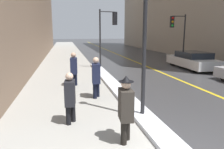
# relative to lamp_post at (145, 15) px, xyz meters

# --- Properties ---
(sidewalk_slab) EXTENTS (4.00, 80.00, 0.01)m
(sidewalk_slab) POSITION_rel_lamp_post_xyz_m (-2.20, 12.63, -3.03)
(sidewalk_slab) COLOR #9E9B93
(sidewalk_slab) RESTS_ON ground
(road_centre_stripe) EXTENTS (0.16, 80.00, 0.00)m
(road_centre_stripe) POSITION_rel_lamp_post_xyz_m (3.80, 12.63, -3.03)
(road_centre_stripe) COLOR gold
(road_centre_stripe) RESTS_ON ground
(snow_bank_curb) EXTENTS (0.65, 14.44, 0.13)m
(snow_bank_curb) POSITION_rel_lamp_post_xyz_m (-0.00, 3.68, -2.97)
(snow_bank_curb) COLOR silver
(snow_bank_curb) RESTS_ON ground
(lamp_post) EXTENTS (0.28, 0.28, 5.10)m
(lamp_post) POSITION_rel_lamp_post_xyz_m (0.00, 0.00, 0.00)
(lamp_post) COLOR black
(lamp_post) RESTS_ON ground
(traffic_light_near) EXTENTS (1.31, 0.42, 4.11)m
(traffic_light_near) POSITION_rel_lamp_post_xyz_m (0.88, 9.46, -0.07)
(traffic_light_near) COLOR black
(traffic_light_near) RESTS_ON ground
(traffic_light_far) EXTENTS (1.31, 0.33, 3.97)m
(traffic_light_far) POSITION_rel_lamp_post_xyz_m (6.77, 10.64, -0.16)
(traffic_light_far) COLOR black
(traffic_light_far) RESTS_ON ground
(pedestrian_in_fedora) EXTENTS (0.34, 0.72, 1.61)m
(pedestrian_in_fedora) POSITION_rel_lamp_post_xyz_m (-0.92, -1.36, -2.16)
(pedestrian_in_fedora) COLOR black
(pedestrian_in_fedora) RESTS_ON ground
(pedestrian_in_glasses) EXTENTS (0.32, 0.50, 1.48)m
(pedestrian_in_glasses) POSITION_rel_lamp_post_xyz_m (-2.14, 0.01, -2.22)
(pedestrian_in_glasses) COLOR black
(pedestrian_in_glasses) RESTS_ON ground
(pedestrian_nearside) EXTENTS (0.35, 0.55, 1.62)m
(pedestrian_nearside) POSITION_rel_lamp_post_xyz_m (-1.08, 2.30, -2.14)
(pedestrian_nearside) COLOR black
(pedestrian_nearside) RESTS_ON ground
(pedestrian_with_shoulder_bag) EXTENTS (0.35, 0.75, 1.63)m
(pedestrian_with_shoulder_bag) POSITION_rel_lamp_post_xyz_m (-1.85, 4.41, -2.14)
(pedestrian_with_shoulder_bag) COLOR black
(pedestrian_with_shoulder_bag) RESTS_ON ground
(parked_car_white) EXTENTS (1.99, 4.77, 1.19)m
(parked_car_white) POSITION_rel_lamp_post_xyz_m (6.72, 8.06, -2.46)
(parked_car_white) COLOR silver
(parked_car_white) RESTS_ON ground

